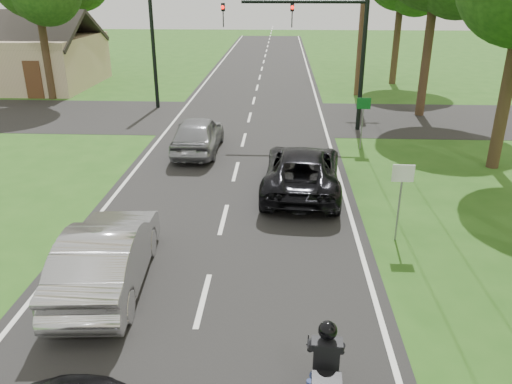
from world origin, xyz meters
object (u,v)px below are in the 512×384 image
sign_green (363,111)px  silver_sedan (107,255)px  sign_white (402,184)px  motorcycle_rider (325,384)px  utility_pole_far (363,7)px  dark_suv (302,170)px  silver_suv (198,134)px  traffic_signal (322,37)px

sign_green → silver_sedan: bearing=-124.0°
silver_sedan → sign_white: sign_white is taller
motorcycle_rider → utility_pole_far: bearing=84.7°
dark_suv → silver_suv: silver_suv is taller
motorcycle_rider → silver_sedan: 5.76m
traffic_signal → utility_pole_far: (2.86, 8.00, 0.95)m
dark_suv → silver_suv: size_ratio=1.20×
motorcycle_rider → sign_white: size_ratio=0.99×
motorcycle_rider → silver_suv: bearing=110.3°
dark_suv → sign_white: size_ratio=2.43×
sign_white → dark_suv: bearing=125.4°
dark_suv → sign_green: 5.40m
silver_suv → traffic_signal: (5.05, 3.74, 3.39)m
silver_sedan → utility_pole_far: utility_pole_far is taller
sign_white → sign_green: size_ratio=1.00×
sign_white → motorcycle_rider: bearing=-111.3°
utility_pole_far → sign_white: (-1.50, -19.02, -3.49)m
motorcycle_rider → silver_suv: 13.93m
silver_suv → sign_green: bearing=-173.3°
dark_suv → traffic_signal: (1.01, 7.68, 3.41)m
motorcycle_rider → silver_sedan: bearing=145.0°
sign_white → sign_green: bearing=88.6°
sign_white → traffic_signal: bearing=97.0°
dark_suv → sign_white: (2.38, -3.34, 0.87)m
utility_pole_far → sign_white: bearing=-94.5°
silver_suv → sign_green: size_ratio=2.03×
sign_green → dark_suv: bearing=-118.9°
sign_white → silver_suv: bearing=131.4°
sign_green → motorcycle_rider: bearing=-100.3°
motorcycle_rider → dark_suv: bearing=93.5°
dark_suv → silver_sedan: (-4.50, -5.81, 0.03)m
motorcycle_rider → traffic_signal: traffic_signal is taller
traffic_signal → sign_white: traffic_signal is taller
dark_suv → silver_sedan: silver_sedan is taller
silver_sedan → utility_pole_far: 23.47m
motorcycle_rider → sign_white: 6.55m
motorcycle_rider → sign_white: sign_white is taller
traffic_signal → sign_green: 4.24m
motorcycle_rider → silver_suv: size_ratio=0.49×
traffic_signal → sign_white: 11.39m
utility_pole_far → sign_white: 19.39m
dark_suv → sign_white: sign_white is taller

